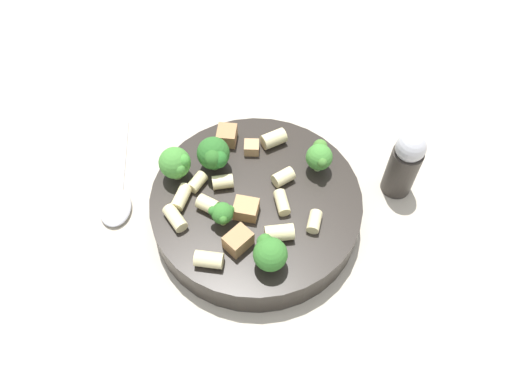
% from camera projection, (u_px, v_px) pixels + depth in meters
% --- Properties ---
extents(ground_plane, '(2.00, 2.00, 0.00)m').
position_uv_depth(ground_plane, '(256.00, 216.00, 0.56)').
color(ground_plane, '#BCB29E').
extents(pasta_bowl, '(0.23, 0.23, 0.04)m').
position_uv_depth(pasta_bowl, '(256.00, 206.00, 0.55)').
color(pasta_bowl, '#28231E').
rests_on(pasta_bowl, ground_plane).
extents(broccoli_floret_0, '(0.03, 0.03, 0.04)m').
position_uv_depth(broccoli_floret_0, '(320.00, 156.00, 0.54)').
color(broccoli_floret_0, '#9EC175').
rests_on(broccoli_floret_0, pasta_bowl).
extents(broccoli_floret_1, '(0.03, 0.04, 0.04)m').
position_uv_depth(broccoli_floret_1, '(175.00, 163.00, 0.53)').
color(broccoli_floret_1, '#93B766').
rests_on(broccoli_floret_1, pasta_bowl).
extents(broccoli_floret_2, '(0.02, 0.02, 0.03)m').
position_uv_depth(broccoli_floret_2, '(222.00, 214.00, 0.50)').
color(broccoli_floret_2, '#93B766').
rests_on(broccoli_floret_2, pasta_bowl).
extents(broccoli_floret_3, '(0.04, 0.04, 0.04)m').
position_uv_depth(broccoli_floret_3, '(214.00, 155.00, 0.53)').
color(broccoli_floret_3, '#9EC175').
rests_on(broccoli_floret_3, pasta_bowl).
extents(broccoli_floret_4, '(0.03, 0.04, 0.04)m').
position_uv_depth(broccoli_floret_4, '(270.00, 253.00, 0.47)').
color(broccoli_floret_4, '#9EC175').
rests_on(broccoli_floret_4, pasta_bowl).
extents(rigatoni_0, '(0.03, 0.02, 0.02)m').
position_uv_depth(rigatoni_0, '(274.00, 139.00, 0.57)').
color(rigatoni_0, beige).
rests_on(rigatoni_0, pasta_bowl).
extents(rigatoni_1, '(0.03, 0.03, 0.02)m').
position_uv_depth(rigatoni_1, '(279.00, 233.00, 0.50)').
color(rigatoni_1, beige).
rests_on(rigatoni_1, pasta_bowl).
extents(rigatoni_2, '(0.03, 0.02, 0.02)m').
position_uv_depth(rigatoni_2, '(223.00, 182.00, 0.53)').
color(rigatoni_2, beige).
rests_on(rigatoni_2, pasta_bowl).
extents(rigatoni_3, '(0.02, 0.02, 0.02)m').
position_uv_depth(rigatoni_3, '(284.00, 178.00, 0.54)').
color(rigatoni_3, beige).
rests_on(rigatoni_3, pasta_bowl).
extents(rigatoni_4, '(0.02, 0.03, 0.02)m').
position_uv_depth(rigatoni_4, '(208.00, 204.00, 0.52)').
color(rigatoni_4, beige).
rests_on(rigatoni_4, pasta_bowl).
extents(rigatoni_5, '(0.03, 0.02, 0.01)m').
position_uv_depth(rigatoni_5, '(197.00, 182.00, 0.54)').
color(rigatoni_5, beige).
rests_on(rigatoni_5, pasta_bowl).
extents(rigatoni_6, '(0.03, 0.02, 0.01)m').
position_uv_depth(rigatoni_6, '(314.00, 222.00, 0.51)').
color(rigatoni_6, beige).
rests_on(rigatoni_6, pasta_bowl).
extents(rigatoni_7, '(0.02, 0.03, 0.01)m').
position_uv_depth(rigatoni_7, '(282.00, 202.00, 0.52)').
color(rigatoni_7, beige).
rests_on(rigatoni_7, pasta_bowl).
extents(rigatoni_8, '(0.03, 0.03, 0.02)m').
position_uv_depth(rigatoni_8, '(209.00, 260.00, 0.48)').
color(rigatoni_8, beige).
rests_on(rigatoni_8, pasta_bowl).
extents(rigatoni_9, '(0.03, 0.03, 0.01)m').
position_uv_depth(rigatoni_9, '(181.00, 197.00, 0.52)').
color(rigatoni_9, beige).
rests_on(rigatoni_9, pasta_bowl).
extents(rigatoni_10, '(0.01, 0.03, 0.01)m').
position_uv_depth(rigatoni_10, '(175.00, 218.00, 0.51)').
color(rigatoni_10, beige).
rests_on(rigatoni_10, pasta_bowl).
extents(chicken_chunk_0, '(0.03, 0.03, 0.02)m').
position_uv_depth(chicken_chunk_0, '(227.00, 135.00, 0.57)').
color(chicken_chunk_0, '#A87A4C').
rests_on(chicken_chunk_0, pasta_bowl).
extents(chicken_chunk_1, '(0.03, 0.03, 0.02)m').
position_uv_depth(chicken_chunk_1, '(246.00, 209.00, 0.51)').
color(chicken_chunk_1, tan).
rests_on(chicken_chunk_1, pasta_bowl).
extents(chicken_chunk_2, '(0.02, 0.02, 0.01)m').
position_uv_depth(chicken_chunk_2, '(252.00, 147.00, 0.56)').
color(chicken_chunk_2, tan).
rests_on(chicken_chunk_2, pasta_bowl).
extents(chicken_chunk_3, '(0.03, 0.02, 0.02)m').
position_uv_depth(chicken_chunk_3, '(238.00, 241.00, 0.49)').
color(chicken_chunk_3, '#A87A4C').
rests_on(chicken_chunk_3, pasta_bowl).
extents(pepper_shaker, '(0.03, 0.03, 0.09)m').
position_uv_depth(pepper_shaker, '(404.00, 164.00, 0.55)').
color(pepper_shaker, '#332D28').
rests_on(pepper_shaker, ground_plane).
extents(spoon, '(0.10, 0.15, 0.01)m').
position_uv_depth(spoon, '(117.00, 193.00, 0.58)').
color(spoon, silver).
rests_on(spoon, ground_plane).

